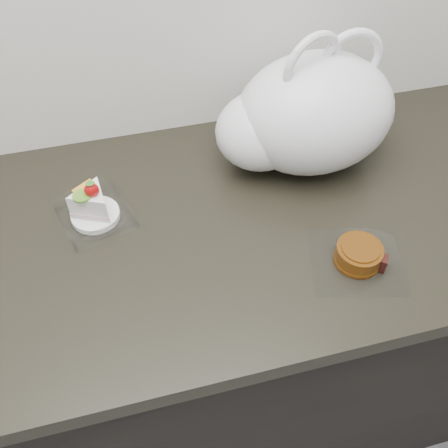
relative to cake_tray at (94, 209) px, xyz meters
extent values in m
cube|color=black|center=(0.08, -0.07, -0.50)|extent=(2.00, 0.60, 0.86)
cube|color=black|center=(0.08, -0.07, -0.05)|extent=(2.04, 0.64, 0.04)
cube|color=white|center=(0.00, 0.00, -0.03)|extent=(0.16, 0.16, 0.00)
cylinder|color=white|center=(0.00, 0.00, -0.02)|extent=(0.09, 0.09, 0.01)
ellipsoid|color=red|center=(0.01, -0.01, 0.06)|extent=(0.03, 0.02, 0.03)
cone|color=#2D7223|center=(0.01, -0.01, 0.07)|extent=(0.02, 0.02, 0.01)
cylinder|color=#63992C|center=(-0.01, -0.01, 0.05)|extent=(0.03, 0.03, 0.00)
cube|color=orange|center=(-0.01, 0.02, 0.05)|extent=(0.04, 0.04, 0.00)
cube|color=white|center=(0.45, -0.22, -0.03)|extent=(0.20, 0.19, 0.00)
cylinder|color=#61300B|center=(0.45, -0.22, -0.01)|extent=(0.09, 0.09, 0.04)
cylinder|color=#61300B|center=(0.45, -0.22, -0.02)|extent=(0.09, 0.09, 0.01)
cylinder|color=#61300B|center=(0.45, -0.22, 0.01)|extent=(0.07, 0.07, 0.00)
cube|color=black|center=(0.48, -0.25, -0.01)|extent=(0.03, 0.03, 0.03)
ellipsoid|color=white|center=(0.46, 0.06, 0.09)|extent=(0.36, 0.30, 0.24)
ellipsoid|color=white|center=(0.35, 0.07, 0.07)|extent=(0.21, 0.20, 0.16)
torus|color=white|center=(0.44, 0.06, 0.21)|extent=(0.13, 0.06, 0.13)
torus|color=white|center=(0.53, 0.07, 0.20)|extent=(0.12, 0.02, 0.12)
camera|label=1|loc=(0.08, -0.70, 0.70)|focal=40.00mm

